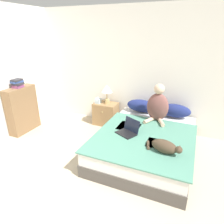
# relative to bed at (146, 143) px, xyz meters

# --- Properties ---
(wall_back) EXTENTS (5.79, 0.05, 2.55)m
(wall_back) POSITION_rel_bed_xyz_m (-0.43, 1.10, 1.06)
(wall_back) COLOR white
(wall_back) RESTS_ON ground_plane
(bed) EXTENTS (1.59, 2.05, 0.44)m
(bed) POSITION_rel_bed_xyz_m (0.00, 0.00, 0.00)
(bed) COLOR #4C4742
(bed) RESTS_ON ground_plane
(pillow_near) EXTENTS (0.62, 0.27, 0.26)m
(pillow_near) POSITION_rel_bed_xyz_m (-0.35, 0.87, 0.35)
(pillow_near) COLOR navy
(pillow_near) RESTS_ON bed
(pillow_far) EXTENTS (0.62, 0.27, 0.26)m
(pillow_far) POSITION_rel_bed_xyz_m (0.35, 0.87, 0.35)
(pillow_far) COLOR navy
(pillow_far) RESTS_ON bed
(person_sitting) EXTENTS (0.41, 0.40, 0.72)m
(person_sitting) POSITION_rel_bed_xyz_m (0.05, 0.56, 0.52)
(person_sitting) COLOR brown
(person_sitting) RESTS_ON bed
(cat_tabby) EXTENTS (0.54, 0.31, 0.19)m
(cat_tabby) POSITION_rel_bed_xyz_m (0.39, -0.51, 0.32)
(cat_tabby) COLOR #473828
(cat_tabby) RESTS_ON bed
(laptop_open) EXTENTS (0.41, 0.39, 0.24)m
(laptop_open) POSITION_rel_bed_xyz_m (-0.28, -0.17, 0.27)
(laptop_open) COLOR black
(laptop_open) RESTS_ON bed
(nightstand) EXTENTS (0.53, 0.39, 0.52)m
(nightstand) POSITION_rel_bed_xyz_m (-1.17, 0.84, 0.04)
(nightstand) COLOR #937047
(nightstand) RESTS_ON ground_plane
(table_lamp) EXTENTS (0.24, 0.24, 0.44)m
(table_lamp) POSITION_rel_bed_xyz_m (-1.14, 0.85, 0.62)
(table_lamp) COLOR tan
(table_lamp) RESTS_ON nightstand
(tissue_box) EXTENTS (0.12, 0.12, 0.14)m
(tissue_box) POSITION_rel_bed_xyz_m (-1.34, 0.79, 0.36)
(tissue_box) COLOR silver
(tissue_box) RESTS_ON nightstand
(bookshelf) EXTENTS (0.24, 0.69, 0.98)m
(bookshelf) POSITION_rel_bed_xyz_m (-2.67, -0.16, 0.27)
(bookshelf) COLOR brown
(bookshelf) RESTS_ON ground_plane
(book_stack_top) EXTENTS (0.19, 0.24, 0.17)m
(book_stack_top) POSITION_rel_bed_xyz_m (-2.67, -0.16, 0.85)
(book_stack_top) COLOR #844270
(book_stack_top) RESTS_ON bookshelf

